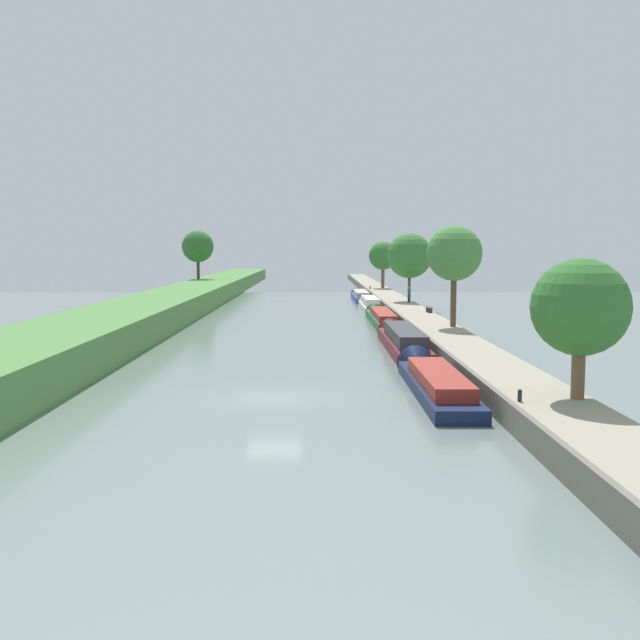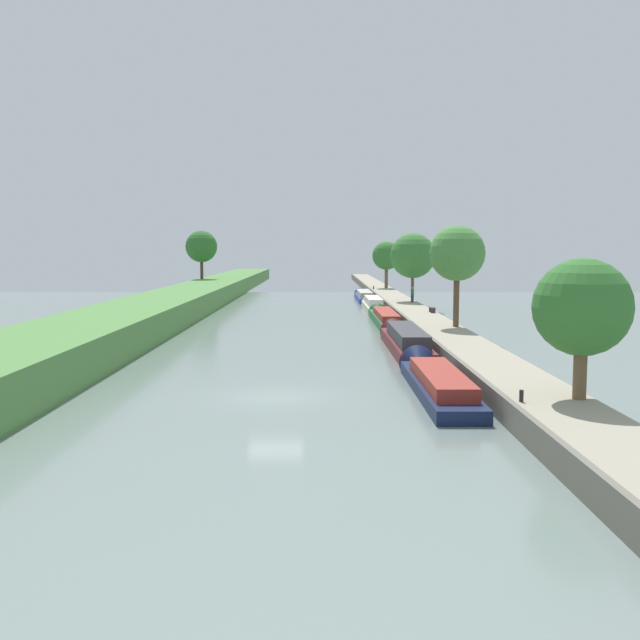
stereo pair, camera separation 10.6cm
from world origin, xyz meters
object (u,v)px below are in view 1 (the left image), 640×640
Objects in this scene: narrowboat_navy at (433,380)px; park_bench at (429,308)px; narrowboat_blue at (360,296)px; mooring_bollard_far at (370,288)px; narrowboat_maroon at (402,340)px; narrowboat_green at (381,318)px; narrowboat_cream at (369,304)px; mooring_bollard_near at (520,396)px; person_walking at (409,294)px.

narrowboat_navy is 31.31m from park_bench.
narrowboat_navy reaches higher than narrowboat_blue.
mooring_bollard_far is at bearing 93.87° from park_bench.
narrowboat_maroon reaches higher than narrowboat_green.
narrowboat_cream is 53.43m from mooring_bollard_near.
narrowboat_green is 9.69× the size of person_walking.
narrowboat_green is at bearing 89.44° from narrowboat_maroon.
narrowboat_blue is at bearing 89.74° from narrowboat_navy.
narrowboat_green is 4.37m from park_bench.
narrowboat_blue is (-0.03, 30.62, -0.01)m from narrowboat_green.
narrowboat_cream is 15.59m from park_bench.
mooring_bollard_far is (2.06, 68.46, 0.78)m from narrowboat_navy.
person_walking reaches higher than narrowboat_green.
narrowboat_green is at bearing 177.80° from park_bench.
narrowboat_navy is 45.92m from narrowboat_cream.
mooring_bollard_near is at bearing -93.78° from park_bench.
narrowboat_cream is at bearing 90.05° from narrowboat_green.
narrowboat_navy is 9.14× the size of park_bench.
narrowboat_navy is 43.33m from person_walking.
narrowboat_navy is 0.92× the size of narrowboat_blue.
narrowboat_blue reaches higher than narrowboat_green.
narrowboat_blue is 33.25× the size of mooring_bollard_far.
park_bench is (4.29, -0.16, 0.85)m from narrowboat_green.
mooring_bollard_far reaches higher than narrowboat_navy.
park_bench is (4.32, -30.78, 0.87)m from narrowboat_blue.
person_walking is at bearing 87.42° from mooring_bollard_near.
narrowboat_maroon is 1.03× the size of narrowboat_blue.
mooring_bollard_near is at bearing -88.53° from narrowboat_blue.
park_bench is (0.26, -12.13, -0.53)m from person_walking.
mooring_bollard_near is 0.30× the size of park_bench.
narrowboat_navy is 68.50m from mooring_bollard_far.
narrowboat_navy is at bearing -90.58° from narrowboat_green.
park_bench is at bearing -82.01° from narrowboat_blue.
narrowboat_maroon is 0.96× the size of narrowboat_green.
mooring_bollard_far is 37.60m from park_bench.
narrowboat_green is 10.72× the size of park_bench.
mooring_bollard_far is 0.30× the size of park_bench.
narrowboat_navy is 30.47× the size of mooring_bollard_far.
person_walking is (4.02, 11.97, 1.38)m from narrowboat_green.
mooring_bollard_near is (1.91, -21.51, 0.60)m from narrowboat_maroon.
person_walking is at bearing 81.80° from narrowboat_maroon.
narrowboat_navy is at bearing -91.72° from mooring_bollard_far.
narrowboat_maroon is 34.29× the size of mooring_bollard_near.
narrowboat_green is (0.17, 17.08, -0.13)m from narrowboat_maroon.
mooring_bollard_near is at bearing -84.92° from narrowboat_maroon.
narrowboat_blue is (0.28, 61.74, 0.03)m from narrowboat_navy.
narrowboat_blue is at bearing 90.06° from narrowboat_green.
narrowboat_maroon is at bearing -98.20° from person_walking.
narrowboat_maroon reaches higher than park_bench.
park_bench is at bearing 81.55° from narrowboat_navy.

